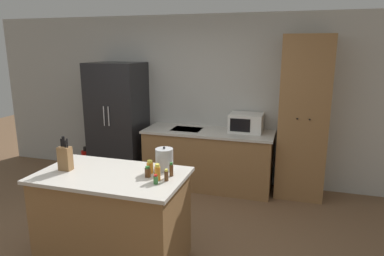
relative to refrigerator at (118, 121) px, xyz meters
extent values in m
plane|color=brown|center=(1.16, -1.96, -0.94)|extent=(14.00, 14.00, 0.00)
cube|color=#B2B2AD|center=(1.16, 0.37, 0.36)|extent=(7.20, 0.06, 2.60)
cube|color=black|center=(0.00, 0.00, 0.00)|extent=(0.82, 0.68, 1.88)
cylinder|color=silver|center=(-0.04, -0.35, 0.15)|extent=(0.02, 0.02, 0.30)
cylinder|color=silver|center=(0.04, -0.35, 0.15)|extent=(0.02, 0.02, 0.30)
cube|color=olive|center=(1.51, 0.01, -0.51)|extent=(1.91, 0.67, 0.85)
cube|color=beige|center=(1.51, 0.01, -0.07)|extent=(1.95, 0.71, 0.03)
cube|color=#9EA0A3|center=(1.17, 0.01, -0.06)|extent=(0.44, 0.34, 0.01)
cube|color=olive|center=(2.85, 0.08, 0.20)|extent=(0.66, 0.52, 2.28)
sphere|color=black|center=(2.77, -0.19, 0.25)|extent=(0.02, 0.02, 0.02)
sphere|color=black|center=(2.93, -0.19, 0.25)|extent=(0.02, 0.02, 0.02)
cube|color=olive|center=(1.09, -2.12, -0.49)|extent=(1.37, 0.77, 0.90)
cube|color=beige|center=(1.09, -2.12, -0.02)|extent=(1.43, 0.83, 0.03)
cube|color=white|center=(2.06, 0.12, 0.08)|extent=(0.48, 0.40, 0.27)
cube|color=black|center=(2.00, -0.08, 0.08)|extent=(0.29, 0.01, 0.19)
cube|color=olive|center=(0.62, -2.16, 0.11)|extent=(0.12, 0.08, 0.23)
cylinder|color=black|center=(0.58, -2.15, 0.27)|extent=(0.02, 0.02, 0.08)
cylinder|color=black|center=(0.60, -2.15, 0.28)|extent=(0.02, 0.02, 0.10)
cylinder|color=black|center=(0.62, -2.16, 0.28)|extent=(0.02, 0.02, 0.11)
cylinder|color=black|center=(0.64, -2.17, 0.26)|extent=(0.02, 0.02, 0.07)
cylinder|color=black|center=(0.66, -2.16, 0.27)|extent=(0.02, 0.02, 0.09)
cylinder|color=#563319|center=(1.66, -2.13, 0.04)|extent=(0.04, 0.04, 0.09)
cylinder|color=#E5DB4C|center=(1.66, -2.13, 0.10)|extent=(0.03, 0.03, 0.02)
cylinder|color=#337033|center=(1.60, -2.23, 0.03)|extent=(0.04, 0.04, 0.07)
cylinder|color=red|center=(1.60, -2.23, 0.07)|extent=(0.03, 0.03, 0.02)
cylinder|color=#563319|center=(1.67, -2.01, 0.05)|extent=(0.04, 0.04, 0.11)
cylinder|color=#286628|center=(1.67, -2.01, 0.12)|extent=(0.03, 0.03, 0.02)
cylinder|color=orange|center=(1.58, -2.14, 0.06)|extent=(0.05, 0.05, 0.13)
cylinder|color=#E5DB4C|center=(1.58, -2.14, 0.13)|extent=(0.04, 0.04, 0.03)
cylinder|color=#563319|center=(1.46, -2.10, 0.04)|extent=(0.05, 0.05, 0.08)
cylinder|color=#286628|center=(1.46, -2.10, 0.09)|extent=(0.04, 0.04, 0.02)
cylinder|color=orange|center=(1.44, -1.99, 0.05)|extent=(0.06, 0.06, 0.10)
cylinder|color=#E5DB4C|center=(1.44, -1.99, 0.11)|extent=(0.05, 0.05, 0.02)
cylinder|color=#B2B5B7|center=(1.54, -1.87, 0.10)|extent=(0.17, 0.17, 0.21)
sphere|color=#262628|center=(1.54, -1.87, 0.22)|extent=(0.02, 0.02, 0.02)
cylinder|color=red|center=(-0.64, -0.05, -0.74)|extent=(0.14, 0.14, 0.39)
cylinder|color=black|center=(-0.64, -0.05, -0.51)|extent=(0.06, 0.06, 0.07)
camera|label=1|loc=(2.73, -4.84, 1.18)|focal=32.00mm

